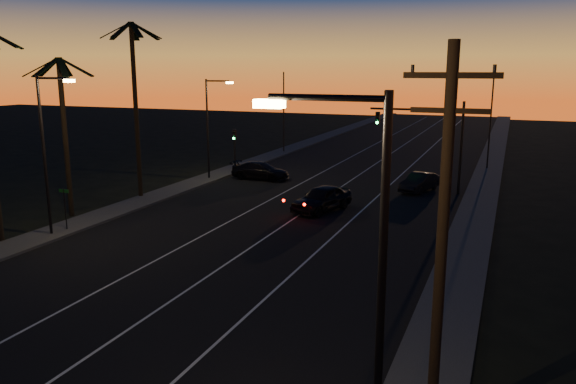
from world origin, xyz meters
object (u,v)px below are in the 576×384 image
at_px(utility_pole, 442,239).
at_px(cross_car, 260,171).
at_px(lead_car, 322,198).
at_px(signal_mast, 430,130).
at_px(right_car, 419,182).

xyz_separation_m(utility_pole, cross_car, (-18.54, 29.75, -4.57)).
height_order(utility_pole, lead_car, utility_pole).
relative_size(signal_mast, cross_car, 1.39).
bearing_deg(signal_mast, utility_pole, -81.53).
xyz_separation_m(utility_pole, signal_mast, (-4.46, 29.99, -0.53)).
distance_m(utility_pole, cross_car, 35.35).
height_order(utility_pole, right_car, utility_pole).
height_order(signal_mast, lead_car, signal_mast).
relative_size(utility_pole, right_car, 2.19).
bearing_deg(right_car, utility_pole, -80.48).
height_order(utility_pole, cross_car, utility_pole).
bearing_deg(cross_car, signal_mast, 0.97).
height_order(signal_mast, right_car, signal_mast).
bearing_deg(utility_pole, right_car, 99.52).
distance_m(utility_pole, signal_mast, 30.33).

